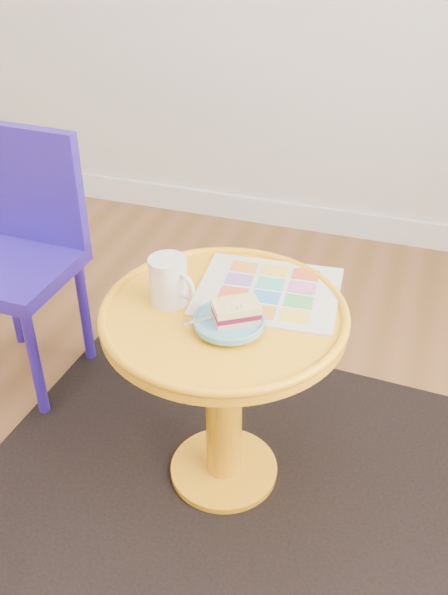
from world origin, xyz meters
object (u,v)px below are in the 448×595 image
(side_table, at_px, (224,363))
(newspaper, at_px, (268,291))
(chair, at_px, (20,245))
(mug, at_px, (169,280))
(plate, at_px, (229,322))

(side_table, height_order, newspaper, newspaper)
(chair, height_order, mug, chair)
(side_table, bearing_deg, chair, 160.29)
(chair, xyz_separation_m, plate, (0.77, -0.32, 0.11))
(side_table, relative_size, mug, 4.69)
(mug, bearing_deg, newspaper, 49.62)
(chair, distance_m, plate, 0.85)
(mug, distance_m, plate, 0.18)
(newspaper, relative_size, mug, 2.75)
(mug, bearing_deg, side_table, 22.32)
(chair, xyz_separation_m, newspaper, (0.82, -0.15, 0.10))
(side_table, xyz_separation_m, mug, (-0.14, -0.00, 0.22))
(newspaper, bearing_deg, plate, -109.91)
(plate, bearing_deg, chair, 157.26)
(side_table, xyz_separation_m, plate, (0.03, -0.06, 0.17))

